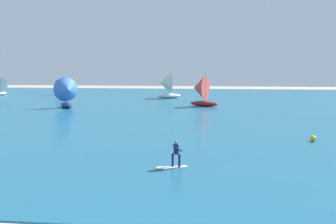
{
  "coord_description": "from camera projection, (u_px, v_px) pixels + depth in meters",
  "views": [
    {
      "loc": [
        3.09,
        -9.19,
        6.27
      ],
      "look_at": [
        0.31,
        15.05,
        3.28
      ],
      "focal_mm": 39.99,
      "sensor_mm": 36.0,
      "label": 1
    }
  ],
  "objects": [
    {
      "name": "ocean",
      "position": [
        191.0,
        106.0,
        58.85
      ],
      "size": [
        160.0,
        90.0,
        0.1
      ],
      "primitive_type": "cube",
      "color": "#1E607F",
      "rests_on": "ground"
    },
    {
      "name": "sailboat_far_right",
      "position": [
        200.0,
        90.0,
        58.02
      ],
      "size": [
        4.76,
        4.21,
        5.34
      ],
      "color": "maroon",
      "rests_on": "ocean"
    },
    {
      "name": "sailboat_mid_right",
      "position": [
        67.0,
        92.0,
        55.5
      ],
      "size": [
        4.25,
        4.6,
        5.1
      ],
      "color": "navy",
      "rests_on": "ocean"
    },
    {
      "name": "kitesurfer",
      "position": [
        173.0,
        158.0,
        22.8
      ],
      "size": [
        2.02,
        1.23,
        1.67
      ],
      "color": "white",
      "rests_on": "ocean"
    },
    {
      "name": "sailboat_anchored_offshore",
      "position": [
        62.0,
        87.0,
        79.93
      ],
      "size": [
        3.66,
        3.32,
        4.07
      ],
      "color": "navy",
      "rests_on": "ocean"
    },
    {
      "name": "marker_buoy",
      "position": [
        313.0,
        138.0,
        30.85
      ],
      "size": [
        0.5,
        0.5,
        0.5
      ],
      "primitive_type": "sphere",
      "color": "yellow",
      "rests_on": "ocean"
    },
    {
      "name": "sailboat_center_horizon",
      "position": [
        2.0,
        86.0,
        81.14
      ],
      "size": [
        3.13,
        3.7,
        4.34
      ],
      "color": "silver",
      "rests_on": "ocean"
    },
    {
      "name": "sailboat_far_left",
      "position": [
        166.0,
        85.0,
        72.55
      ],
      "size": [
        4.94,
        4.38,
        5.55
      ],
      "color": "white",
      "rests_on": "ocean"
    }
  ]
}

